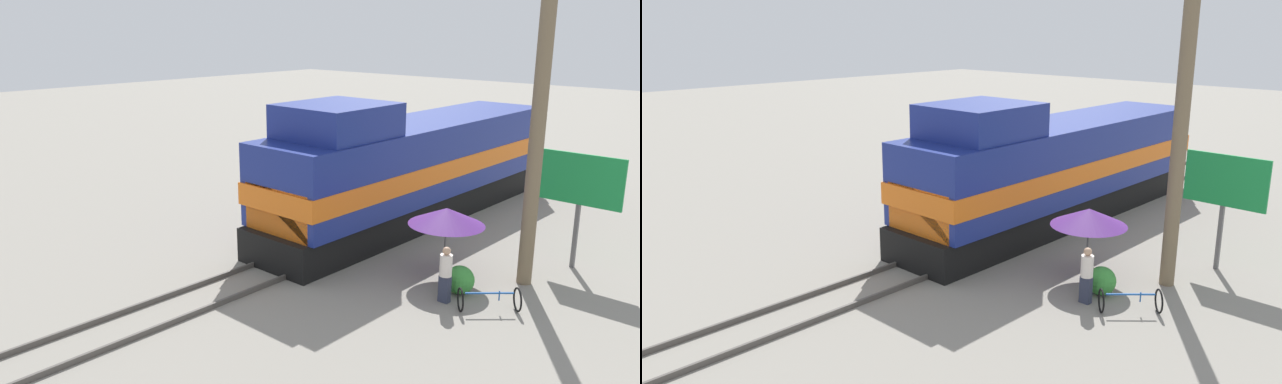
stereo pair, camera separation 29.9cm
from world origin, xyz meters
TOP-DOWN VIEW (x-y plane):
  - ground_plane at (0.00, 0.00)m, footprint 120.00×120.00m
  - rail_near at (-0.72, 0.00)m, footprint 0.08×37.42m
  - rail_far at (0.72, 0.00)m, footprint 0.08×37.42m
  - locomotive at (0.00, 2.87)m, footprint 3.22×15.45m
  - utility_pole at (6.01, 0.21)m, footprint 1.80×0.42m
  - vendor_umbrella at (4.01, -0.95)m, footprint 2.25×2.25m
  - billboard_sign at (6.56, 2.39)m, footprint 2.49×0.12m
  - shrub_cluster at (5.02, -1.75)m, footprint 0.81×0.81m
  - person_bystander at (5.00, -2.51)m, footprint 0.34×0.34m
  - bicycle at (6.17, -2.21)m, footprint 1.58×1.54m

SIDE VIEW (x-z plane):
  - ground_plane at x=0.00m, z-range 0.00..0.00m
  - rail_near at x=-0.72m, z-range 0.00..0.15m
  - rail_far at x=0.72m, z-range 0.00..0.15m
  - bicycle at x=6.17m, z-range 0.01..0.66m
  - shrub_cluster at x=5.02m, z-range 0.00..0.81m
  - person_bystander at x=5.00m, z-range 0.06..1.64m
  - vendor_umbrella at x=4.01m, z-range 0.81..2.93m
  - locomotive at x=0.00m, z-range -0.37..4.50m
  - billboard_sign at x=6.56m, z-range 0.86..4.46m
  - utility_pole at x=6.01m, z-range 0.06..11.67m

